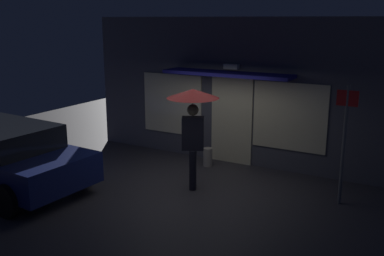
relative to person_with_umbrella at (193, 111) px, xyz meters
name	(u,v)px	position (x,y,z in m)	size (l,w,h in m)	color
ground_plane	(188,190)	(-0.04, -0.14, -1.70)	(18.00, 18.00, 0.00)	#38353A
building_facade	(235,92)	(-0.04, 2.20, 0.10)	(8.16, 1.00, 3.62)	#4C4C56
person_with_umbrella	(193,111)	(0.00, 0.00, 0.00)	(1.10, 1.10, 2.17)	black
parked_car	(2,155)	(-3.62, -1.95, -0.98)	(4.25, 2.25, 1.39)	navy
street_sign_post	(344,138)	(2.94, 0.71, -0.35)	(0.40, 0.07, 2.38)	#595B60
sidewalk_bollard	(208,157)	(-0.41, 1.48, -1.47)	(0.23, 0.23, 0.46)	#B2A899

